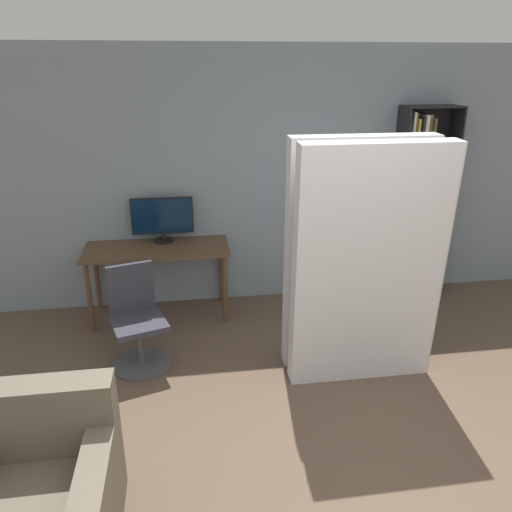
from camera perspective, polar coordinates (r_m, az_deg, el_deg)
The scene contains 8 objects.
wall_back at distance 5.38m, azimuth 1.88°, elevation 8.79°, with size 8.00×0.06×2.70m.
desk at distance 5.18m, azimuth -11.20°, elevation -0.05°, with size 1.45×0.61×0.76m.
monitor at distance 5.24m, azimuth -10.65°, elevation 4.30°, with size 0.63×0.21×0.47m.
office_chair at distance 4.51m, azimuth -13.37°, elevation -7.90°, with size 0.55×0.55×0.90m.
bookshelf at distance 5.78m, azimuth 17.57°, elevation 5.86°, with size 0.61×0.31×2.10m.
mattress_near at distance 4.01m, azimuth 12.80°, elevation -1.44°, with size 1.20×0.26×2.00m.
mattress_far at distance 4.27m, azimuth 11.40°, elevation 0.08°, with size 1.20×0.21×1.99m.
armchair at distance 3.24m, azimuth -23.75°, elevation -23.44°, with size 0.85×0.80×0.85m.
Camera 1 is at (-0.94, -1.97, 2.50)m, focal length 35.00 mm.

